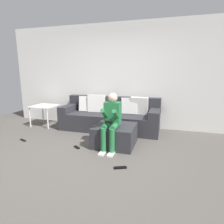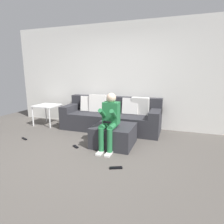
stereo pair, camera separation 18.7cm
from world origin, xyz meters
name	(u,v)px [view 2 (the right image)]	position (x,y,z in m)	size (l,w,h in m)	color
ground_plane	(82,157)	(0.00, 0.00, 0.00)	(8.13, 8.13, 0.00)	#544F49
wall_back	(119,76)	(0.00, 2.18, 1.35)	(6.26, 0.10, 2.70)	silver
couch_sectional	(111,117)	(-0.07, 1.75, 0.33)	(2.48, 0.88, 0.87)	#2D2D33
ottoman	(114,135)	(0.34, 0.73, 0.20)	(0.79, 0.77, 0.41)	#2D2D33
person_seated	(110,118)	(0.32, 0.54, 0.60)	(0.30, 0.61, 1.07)	#26723F
side_table	(47,107)	(-1.91, 1.57, 0.49)	(0.61, 0.61, 0.56)	white
remote_near_ottoman	(116,168)	(0.67, -0.17, 0.01)	(0.20, 0.05, 0.02)	black
remote_by_storage_bin	(76,147)	(-0.34, 0.36, 0.01)	(0.15, 0.05, 0.02)	black
remote_under_side_table	(24,139)	(-1.64, 0.39, 0.01)	(0.19, 0.04, 0.02)	black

